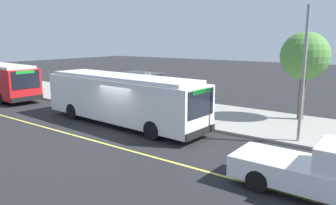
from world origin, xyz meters
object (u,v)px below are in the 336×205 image
Objects in this scene: route_sign_post at (148,87)px; waiting_bench at (143,98)px; pickup_truck at (325,172)px; pedestrian_commuter at (109,91)px; transit_bus_main at (122,98)px.

waiting_bench is at bearing 137.12° from route_sign_post.
pickup_truck is 15.89m from waiting_bench.
pickup_truck is 1.93× the size of route_sign_post.
pedestrian_commuter is at bearing 168.06° from route_sign_post.
transit_bus_main is 6.75× the size of pedestrian_commuter.
route_sign_post reaches higher than pedestrian_commuter.
route_sign_post reaches higher than pickup_truck.
transit_bus_main is at bearing -62.55° from waiting_bench.
transit_bus_main and route_sign_post have the same top height.
pickup_truck reaches higher than pedestrian_commuter.
route_sign_post is 1.66× the size of pedestrian_commuter.
route_sign_post is at bearing -11.94° from pedestrian_commuter.
route_sign_post is (2.44, -2.27, 1.32)m from waiting_bench.
pedestrian_commuter is (-16.32, 6.14, 0.26)m from pickup_truck.
pickup_truck is 17.44m from pedestrian_commuter.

